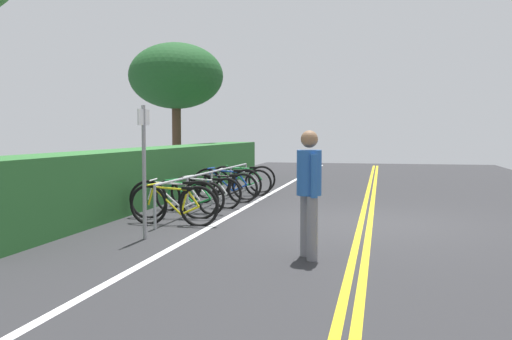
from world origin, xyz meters
The scene contains 17 objects.
ground_plane centered at (0.00, 0.00, -0.03)m, with size 40.00×11.69×0.05m, color #2B2B2D.
centre_line_yellow_inner centered at (0.00, -0.08, 0.00)m, with size 36.00×0.10×0.00m, color gold.
centre_line_yellow_outer centered at (0.00, 0.08, 0.00)m, with size 36.00×0.10×0.00m, color gold.
bike_lane_stripe_white centered at (0.00, 2.61, 0.00)m, with size 36.00×0.12×0.00m, color white.
bike_rack centered at (1.82, 3.45, 0.59)m, with size 6.64×0.05×0.77m.
bicycle_0 centered at (-0.97, 3.31, 0.35)m, with size 0.46×1.70×0.75m.
bicycle_1 centered at (-0.24, 3.58, 0.36)m, with size 0.46×1.75×0.77m.
bicycle_2 centered at (0.59, 3.57, 0.32)m, with size 0.64×1.69×0.69m.
bicycle_3 centered at (1.38, 3.46, 0.33)m, with size 0.46×1.70×0.71m.
bicycle_4 centered at (2.23, 3.33, 0.34)m, with size 0.60×1.63×0.74m.
bicycle_5 centered at (3.03, 3.43, 0.37)m, with size 0.46×1.80×0.79m.
bicycle_6 centered at (3.82, 3.37, 0.34)m, with size 0.46×1.80×0.73m.
bicycle_7 centered at (4.54, 3.40, 0.36)m, with size 0.63×1.74×0.77m.
pedestrian centered at (-3.13, 0.64, 0.95)m, with size 0.45×0.32×1.66m.
sign_post_near centered at (-2.34, 3.26, 1.24)m, with size 0.36×0.06×2.04m.
hedge_backdrop centered at (3.32, 5.09, 0.63)m, with size 15.59×1.12×1.26m, color #2D6B30.
tree_mid centered at (8.68, 6.83, 3.59)m, with size 3.31×3.31×4.76m.
Camera 1 is at (-10.41, -0.26, 1.63)m, focal length 39.96 mm.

